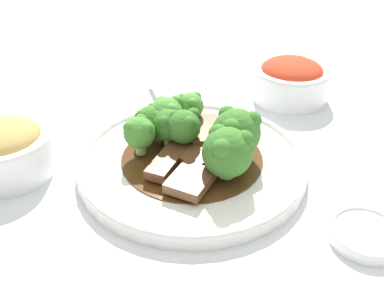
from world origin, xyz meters
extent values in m
plane|color=silver|center=(0.00, 0.00, 0.00)|extent=(4.00, 4.00, 0.00)
cylinder|color=white|center=(0.00, 0.00, 0.01)|extent=(0.26, 0.26, 0.01)
torus|color=white|center=(0.00, 0.00, 0.01)|extent=(0.26, 0.26, 0.01)
cylinder|color=#4C2D14|center=(0.00, 0.00, 0.01)|extent=(0.16, 0.16, 0.00)
cube|color=#56331E|center=(0.00, 0.03, 0.02)|extent=(0.06, 0.08, 0.01)
cube|color=brown|center=(0.02, -0.03, 0.03)|extent=(0.07, 0.06, 0.02)
cube|color=brown|center=(-0.01, 0.00, 0.02)|extent=(0.05, 0.05, 0.01)
cube|color=brown|center=(-0.05, 0.03, 0.02)|extent=(0.06, 0.06, 0.01)
cylinder|color=#8EB756|center=(-0.03, -0.04, 0.02)|extent=(0.02, 0.02, 0.01)
sphere|color=#387028|center=(-0.03, -0.04, 0.05)|extent=(0.06, 0.06, 0.06)
sphere|color=#387028|center=(-0.01, -0.04, 0.06)|extent=(0.02, 0.02, 0.02)
sphere|color=#387028|center=(-0.04, -0.03, 0.06)|extent=(0.02, 0.02, 0.02)
sphere|color=#387028|center=(-0.04, -0.06, 0.06)|extent=(0.02, 0.02, 0.02)
cylinder|color=#7FA84C|center=(0.06, 0.00, 0.03)|extent=(0.01, 0.01, 0.01)
sphere|color=#4C8E38|center=(0.06, 0.00, 0.05)|extent=(0.04, 0.04, 0.04)
sphere|color=#4C8E38|center=(0.07, 0.00, 0.06)|extent=(0.02, 0.02, 0.02)
sphere|color=#4C8E38|center=(0.04, 0.00, 0.06)|extent=(0.02, 0.02, 0.02)
sphere|color=#4C8E38|center=(0.06, -0.02, 0.06)|extent=(0.02, 0.02, 0.02)
cylinder|color=#7FA84C|center=(0.06, 0.02, 0.02)|extent=(0.01, 0.01, 0.01)
sphere|color=#387028|center=(0.06, 0.02, 0.04)|extent=(0.04, 0.04, 0.04)
sphere|color=#387028|center=(0.06, 0.03, 0.05)|extent=(0.01, 0.01, 0.01)
sphere|color=#387028|center=(0.05, 0.02, 0.05)|extent=(0.01, 0.01, 0.01)
sphere|color=#387028|center=(0.07, 0.01, 0.05)|extent=(0.01, 0.01, 0.01)
cylinder|color=#7FA84C|center=(-0.05, -0.01, 0.02)|extent=(0.02, 0.02, 0.01)
sphere|color=#387028|center=(-0.05, -0.01, 0.05)|extent=(0.05, 0.05, 0.05)
sphere|color=#387028|center=(-0.06, 0.01, 0.06)|extent=(0.02, 0.02, 0.02)
sphere|color=#387028|center=(-0.06, -0.02, 0.06)|extent=(0.02, 0.02, 0.02)
sphere|color=#387028|center=(-0.04, -0.01, 0.06)|extent=(0.02, 0.02, 0.02)
cylinder|color=#7FA84C|center=(0.02, 0.00, 0.03)|extent=(0.01, 0.01, 0.02)
sphere|color=#387028|center=(0.02, 0.00, 0.05)|extent=(0.04, 0.04, 0.04)
sphere|color=#387028|center=(0.01, 0.00, 0.06)|extent=(0.02, 0.02, 0.02)
sphere|color=#387028|center=(0.02, -0.01, 0.06)|extent=(0.02, 0.02, 0.02)
sphere|color=#387028|center=(0.03, 0.01, 0.06)|extent=(0.02, 0.02, 0.02)
cylinder|color=#8EB756|center=(0.04, 0.05, 0.03)|extent=(0.01, 0.01, 0.01)
sphere|color=#427F2D|center=(0.04, 0.05, 0.05)|extent=(0.04, 0.04, 0.04)
sphere|color=#427F2D|center=(0.03, 0.04, 0.06)|extent=(0.01, 0.01, 0.01)
sphere|color=#427F2D|center=(0.05, 0.04, 0.06)|extent=(0.01, 0.01, 0.01)
sphere|color=#427F2D|center=(0.04, 0.06, 0.06)|extent=(0.01, 0.01, 0.01)
cylinder|color=#8EB756|center=(0.04, 0.01, 0.03)|extent=(0.01, 0.01, 0.01)
sphere|color=#387028|center=(0.04, 0.01, 0.05)|extent=(0.04, 0.04, 0.04)
sphere|color=#387028|center=(0.03, 0.00, 0.06)|extent=(0.01, 0.01, 0.01)
sphere|color=#387028|center=(0.05, 0.01, 0.06)|extent=(0.01, 0.01, 0.01)
sphere|color=#387028|center=(0.03, 0.02, 0.06)|extent=(0.01, 0.01, 0.01)
cylinder|color=#8EB756|center=(0.05, -0.03, 0.03)|extent=(0.01, 0.01, 0.02)
sphere|color=#4C8E38|center=(0.05, -0.03, 0.05)|extent=(0.03, 0.03, 0.03)
sphere|color=#4C8E38|center=(0.06, -0.04, 0.06)|extent=(0.01, 0.01, 0.01)
sphere|color=#4C8E38|center=(0.06, -0.03, 0.06)|extent=(0.01, 0.01, 0.01)
sphere|color=#4C8E38|center=(0.04, -0.03, 0.06)|extent=(0.01, 0.01, 0.01)
ellipsoid|color=silver|center=(0.06, -0.02, 0.03)|extent=(0.07, 0.06, 0.01)
cylinder|color=silver|center=(0.16, -0.05, 0.02)|extent=(0.14, 0.05, 0.01)
cylinder|color=white|center=(0.07, -0.22, 0.00)|extent=(0.06, 0.06, 0.01)
cylinder|color=white|center=(0.07, -0.22, 0.02)|extent=(0.11, 0.11, 0.04)
torus|color=white|center=(0.07, -0.22, 0.04)|extent=(0.11, 0.11, 0.01)
ellipsoid|color=red|center=(0.07, -0.22, 0.05)|extent=(0.09, 0.09, 0.03)
cylinder|color=white|center=(0.11, 0.18, 0.00)|extent=(0.06, 0.06, 0.01)
cylinder|color=white|center=(0.11, 0.18, 0.02)|extent=(0.10, 0.10, 0.04)
torus|color=white|center=(0.11, 0.18, 0.04)|extent=(0.10, 0.10, 0.01)
ellipsoid|color=tan|center=(0.11, 0.18, 0.05)|extent=(0.08, 0.08, 0.03)
cylinder|color=white|center=(-0.19, -0.07, 0.01)|extent=(0.07, 0.07, 0.01)
torus|color=white|center=(-0.19, -0.07, 0.01)|extent=(0.07, 0.07, 0.01)
camera|label=1|loc=(-0.35, 0.24, 0.31)|focal=42.00mm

